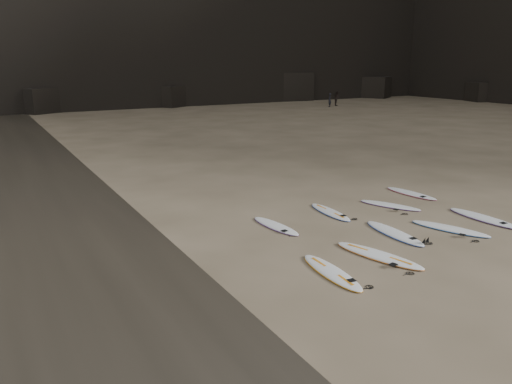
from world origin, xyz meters
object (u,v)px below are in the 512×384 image
surfboard_4 (483,218)px  surfboard_1 (379,255)px  surfboard_2 (394,233)px  surfboard_8 (411,193)px  surfboard_3 (450,228)px  surfboard_0 (332,272)px  person_b (337,98)px  surfboard_7 (390,205)px  surfboard_5 (276,226)px  surfboard_6 (330,212)px  person_a (330,100)px

surfboard_4 → surfboard_1: bearing=-172.5°
surfboard_2 → surfboard_8: surfboard_2 is taller
surfboard_2 → surfboard_8: 5.16m
surfboard_3 → surfboard_1: bearing=168.6°
surfboard_0 → surfboard_4: size_ratio=0.93×
surfboard_0 → person_b: (29.83, 37.50, 0.83)m
surfboard_0 → surfboard_2: (3.54, 1.40, 0.00)m
surfboard_1 → surfboard_4: bearing=-6.5°
surfboard_2 → surfboard_4: 3.78m
surfboard_1 → person_b: (28.00, 37.25, 0.82)m
surfboard_4 → surfboard_7: bearing=121.0°
surfboard_3 → surfboard_7: 2.92m
surfboard_5 → person_b: 44.55m
surfboard_6 → surfboard_8: surfboard_8 is taller
person_b → surfboard_0: bearing=179.4°
surfboard_1 → surfboard_6: 4.14m
surfboard_1 → surfboard_7: surfboard_1 is taller
surfboard_0 → person_a: (28.10, 36.67, 0.72)m
surfboard_5 → surfboard_8: surfboard_8 is taller
surfboard_1 → surfboard_2: size_ratio=1.07×
surfboard_0 → surfboard_5: bearing=84.6°
surfboard_2 → surfboard_4: size_ratio=0.95×
surfboard_5 → person_a: 42.79m
surfboard_0 → person_b: person_b is taller
surfboard_4 → surfboard_0: bearing=-172.6°
surfboard_3 → person_b: 44.07m
surfboard_2 → surfboard_7: size_ratio=1.11×
surfboard_4 → person_a: person_a is taller
surfboard_3 → surfboard_7: surfboard_3 is taller
surfboard_0 → surfboard_8: bearing=35.7°
surfboard_8 → surfboard_7: bearing=-161.9°
surfboard_3 → surfboard_8: size_ratio=1.04×
surfboard_0 → surfboard_6: bearing=57.4°
surfboard_0 → surfboard_5: (0.67, 3.82, -0.00)m
surfboard_4 → surfboard_8: 3.58m
surfboard_2 → surfboard_0: bearing=-153.8°
surfboard_5 → surfboard_1: bearing=-77.8°
surfboard_5 → surfboard_7: size_ratio=0.97×
surfboard_1 → surfboard_8: size_ratio=1.14×
surfboard_5 → surfboard_6: bearing=2.0°
surfboard_5 → surfboard_8: 6.96m
surfboard_2 → surfboard_6: bearing=102.5°
surfboard_0 → surfboard_7: 6.76m
surfboard_7 → person_a: (22.47, 32.92, 0.73)m
surfboard_1 → surfboard_8: surfboard_1 is taller
surfboard_0 → surfboard_7: (5.63, 3.74, -0.00)m
surfboard_6 → surfboard_7: (2.47, -0.42, -0.00)m
person_b → person_a: bearing=153.6°
surfboard_8 → surfboard_3: bearing=-125.2°
surfboard_6 → surfboard_8: bearing=9.9°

